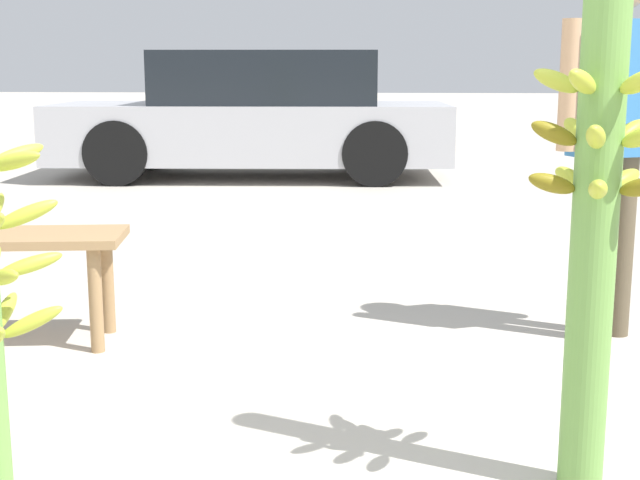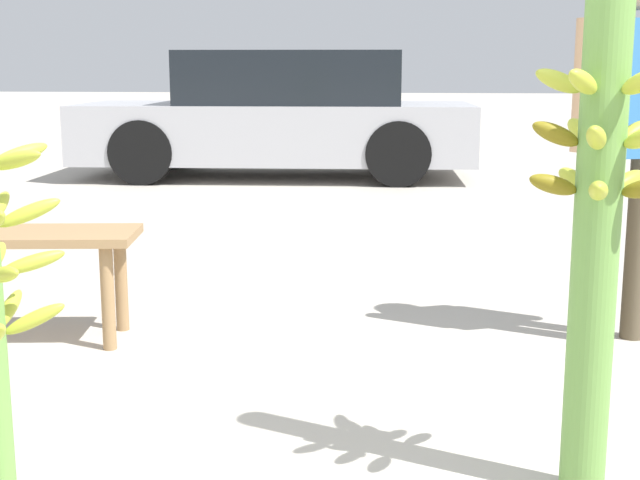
# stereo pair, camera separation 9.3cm
# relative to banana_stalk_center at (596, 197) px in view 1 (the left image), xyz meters

# --- Properties ---
(banana_stalk_center) EXTENTS (0.40, 0.40, 1.70)m
(banana_stalk_center) POSITION_rel_banana_stalk_center_xyz_m (0.00, 0.00, 0.00)
(banana_stalk_center) COLOR #6B9E47
(banana_stalk_center) RESTS_ON ground_plane
(vendor_person) EXTENTS (0.56, 0.30, 1.71)m
(vendor_person) POSITION_rel_banana_stalk_center_xyz_m (0.43, 1.55, 0.16)
(vendor_person) COLOR brown
(vendor_person) RESTS_ON ground_plane
(parked_car) EXTENTS (4.46, 1.88, 1.41)m
(parked_car) POSITION_rel_banana_stalk_center_xyz_m (-2.04, 7.48, -0.20)
(parked_car) COLOR #B7B7BC
(parked_car) RESTS_ON ground_plane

